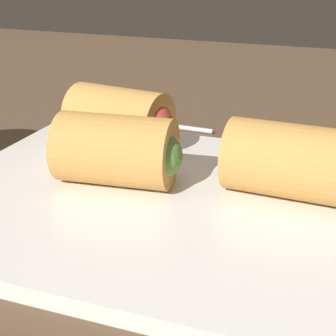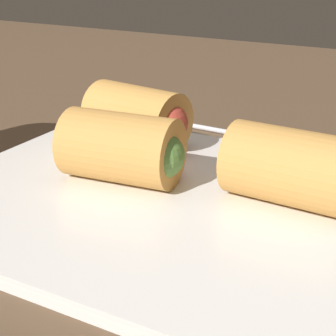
% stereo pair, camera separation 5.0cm
% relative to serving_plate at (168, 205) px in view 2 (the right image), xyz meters
% --- Properties ---
extents(table_surface, '(1.80, 1.40, 0.02)m').
position_rel_serving_plate_xyz_m(table_surface, '(-0.03, -0.01, -0.02)').
color(table_surface, brown).
rests_on(table_surface, ground).
extents(serving_plate, '(0.32, 0.26, 0.01)m').
position_rel_serving_plate_xyz_m(serving_plate, '(0.00, 0.00, 0.00)').
color(serving_plate, white).
rests_on(serving_plate, table_surface).
extents(roll_front_left, '(0.09, 0.06, 0.05)m').
position_rel_serving_plate_xyz_m(roll_front_left, '(0.04, -0.01, 0.03)').
color(roll_front_left, '#D19347').
rests_on(roll_front_left, serving_plate).
extents(roll_front_right, '(0.09, 0.05, 0.05)m').
position_rel_serving_plate_xyz_m(roll_front_right, '(-0.08, -0.03, 0.03)').
color(roll_front_right, '#D19347').
rests_on(roll_front_right, serving_plate).
extents(roll_back_left, '(0.09, 0.06, 0.05)m').
position_rel_serving_plate_xyz_m(roll_back_left, '(0.07, -0.08, 0.03)').
color(roll_back_left, '#D19347').
rests_on(roll_back_left, serving_plate).
extents(spoon, '(0.15, 0.03, 0.01)m').
position_rel_serving_plate_xyz_m(spoon, '(-0.01, -0.18, -0.00)').
color(spoon, silver).
rests_on(spoon, table_surface).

